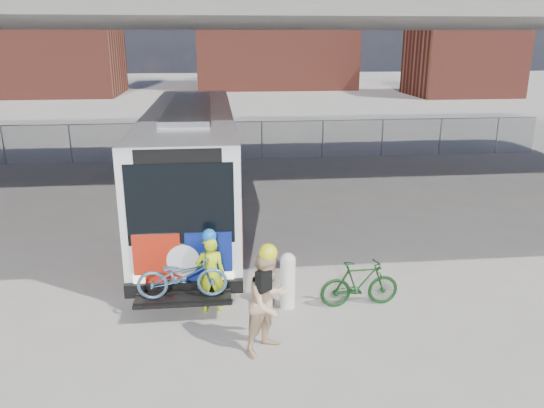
{
  "coord_description": "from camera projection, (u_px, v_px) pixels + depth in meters",
  "views": [
    {
      "loc": [
        -1.22,
        -13.35,
        5.63
      ],
      "look_at": [
        0.15,
        -0.54,
        1.6
      ],
      "focal_mm": 35.0,
      "sensor_mm": 36.0,
      "label": 1
    }
  ],
  "objects": [
    {
      "name": "ground",
      "position": [
        264.0,
        254.0,
        14.47
      ],
      "size": [
        160.0,
        160.0,
        0.0
      ],
      "primitive_type": "plane",
      "color": "#9E9991",
      "rests_on": "ground"
    },
    {
      "name": "bus",
      "position": [
        192.0,
        155.0,
        16.78
      ],
      "size": [
        2.67,
        12.9,
        3.69
      ],
      "color": "silver",
      "rests_on": "ground"
    },
    {
      "name": "overpass",
      "position": [
        251.0,
        7.0,
        16.31
      ],
      "size": [
        40.0,
        16.0,
        7.95
      ],
      "color": "#605E59",
      "rests_on": "ground"
    },
    {
      "name": "chainlink_fence",
      "position": [
        241.0,
        130.0,
        25.43
      ],
      "size": [
        30.0,
        0.06,
        30.0
      ],
      "color": "gray",
      "rests_on": "ground"
    },
    {
      "name": "brick_buildings",
      "position": [
        235.0,
        40.0,
        58.74
      ],
      "size": [
        54.0,
        22.0,
        12.0
      ],
      "color": "brown",
      "rests_on": "ground"
    },
    {
      "name": "bollard",
      "position": [
        288.0,
        278.0,
        11.44
      ],
      "size": [
        0.33,
        0.33,
        1.27
      ],
      "color": "silver",
      "rests_on": "ground"
    },
    {
      "name": "cyclist_hivis",
      "position": [
        211.0,
        272.0,
        11.21
      ],
      "size": [
        0.65,
        0.45,
        1.88
      ],
      "rotation": [
        0.0,
        0.0,
        3.2
      ],
      "color": "#C0DA17",
      "rests_on": "ground"
    },
    {
      "name": "cyclist_tan",
      "position": [
        268.0,
        301.0,
        9.75
      ],
      "size": [
        1.2,
        1.17,
        2.14
      ],
      "rotation": [
        0.0,
        0.0,
        0.7
      ],
      "color": "#D9B58B",
      "rests_on": "ground"
    },
    {
      "name": "bike_parked",
      "position": [
        360.0,
        284.0,
        11.54
      ],
      "size": [
        1.76,
        0.55,
        1.05
      ],
      "primitive_type": "imported",
      "rotation": [
        0.0,
        0.0,
        1.61
      ],
      "color": "#123A16",
      "rests_on": "ground"
    }
  ]
}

